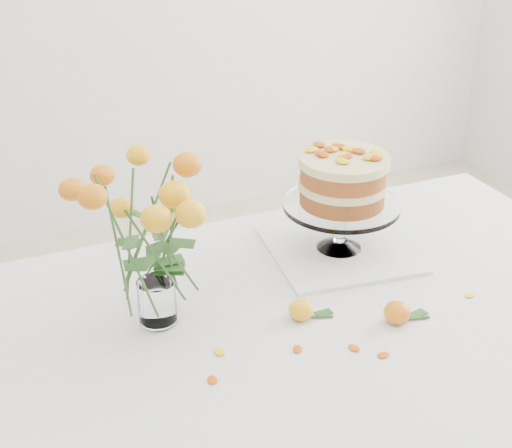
# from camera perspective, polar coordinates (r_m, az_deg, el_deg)

# --- Properties ---
(table) EXTENTS (1.43, 0.93, 0.76)m
(table) POSITION_cam_1_polar(r_m,az_deg,el_deg) (1.54, 5.65, -9.23)
(table) COLOR tan
(table) RESTS_ON ground
(napkin) EXTENTS (0.36, 0.36, 0.01)m
(napkin) POSITION_cam_1_polar(r_m,az_deg,el_deg) (1.70, 6.63, -2.01)
(napkin) COLOR white
(napkin) RESTS_ON table
(cake_stand) EXTENTS (0.27, 0.27, 0.24)m
(cake_stand) POSITION_cam_1_polar(r_m,az_deg,el_deg) (1.62, 6.95, 3.13)
(cake_stand) COLOR white
(cake_stand) RESTS_ON napkin
(rose_vase) EXTENTS (0.29, 0.29, 0.39)m
(rose_vase) POSITION_cam_1_polar(r_m,az_deg,el_deg) (1.34, -8.40, 0.13)
(rose_vase) COLOR white
(rose_vase) RESTS_ON table
(loose_rose_near) EXTENTS (0.09, 0.05, 0.04)m
(loose_rose_near) POSITION_cam_1_polar(r_m,az_deg,el_deg) (1.45, 3.63, -6.88)
(loose_rose_near) COLOR yellow
(loose_rose_near) RESTS_ON table
(loose_rose_far) EXTENTS (0.10, 0.05, 0.05)m
(loose_rose_far) POSITION_cam_1_polar(r_m,az_deg,el_deg) (1.46, 11.24, -6.96)
(loose_rose_far) COLOR #C74F09
(loose_rose_far) RESTS_ON table
(stray_petal_a) EXTENTS (0.03, 0.02, 0.00)m
(stray_petal_a) POSITION_cam_1_polar(r_m,az_deg,el_deg) (1.38, 3.35, -9.96)
(stray_petal_a) COLOR yellow
(stray_petal_a) RESTS_ON table
(stray_petal_b) EXTENTS (0.03, 0.02, 0.00)m
(stray_petal_b) POSITION_cam_1_polar(r_m,az_deg,el_deg) (1.39, 7.85, -9.82)
(stray_petal_b) COLOR yellow
(stray_petal_b) RESTS_ON table
(stray_petal_c) EXTENTS (0.03, 0.02, 0.00)m
(stray_petal_c) POSITION_cam_1_polar(r_m,az_deg,el_deg) (1.38, 10.15, -10.28)
(stray_petal_c) COLOR yellow
(stray_petal_c) RESTS_ON table
(stray_petal_d) EXTENTS (0.03, 0.02, 0.00)m
(stray_petal_d) POSITION_cam_1_polar(r_m,az_deg,el_deg) (1.37, -2.94, -10.21)
(stray_petal_d) COLOR yellow
(stray_petal_d) RESTS_ON table
(stray_petal_e) EXTENTS (0.03, 0.02, 0.00)m
(stray_petal_e) POSITION_cam_1_polar(r_m,az_deg,el_deg) (1.31, -3.50, -12.36)
(stray_petal_e) COLOR yellow
(stray_petal_e) RESTS_ON table
(stray_petal_f) EXTENTS (0.03, 0.02, 0.00)m
(stray_petal_f) POSITION_cam_1_polar(r_m,az_deg,el_deg) (1.59, 16.77, -5.49)
(stray_petal_f) COLOR yellow
(stray_petal_f) RESTS_ON table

